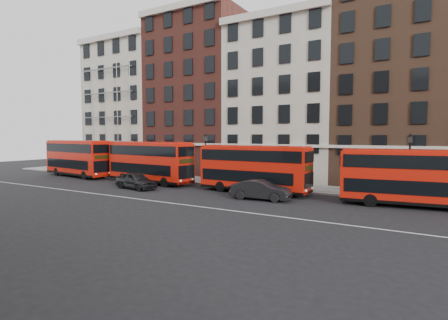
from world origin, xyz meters
The scene contains 14 objects.
ground centered at (0.00, 0.00, 0.00)m, with size 120.00×120.00×0.00m, color black.
pavement centered at (0.00, 10.50, 0.07)m, with size 80.00×5.00×0.15m, color slate.
kerb centered at (0.00, 8.00, 0.08)m, with size 80.00×0.30×0.16m, color gray.
road_centre_line centered at (0.00, -2.00, 0.01)m, with size 70.00×0.12×0.01m, color white.
building_terrace centered at (-0.31, 17.88, 10.24)m, with size 64.00×11.95×22.00m.
bus_a centered at (-23.73, 5.82, 2.51)m, with size 11.38×4.07×4.68m.
bus_b centered at (-11.42, 5.81, 2.47)m, with size 11.18×3.69×4.61m.
bus_c centered at (1.37, 5.81, 2.35)m, with size 10.48×2.75×4.38m.
bus_d centered at (14.37, 5.81, 2.29)m, with size 10.38×3.60×4.28m.
car_rear centered at (-9.75, 2.04, 0.83)m, with size 1.97×4.90×1.67m, color black.
car_front centered at (3.41, 2.93, 0.82)m, with size 1.74×4.98×1.64m, color black.
lamp_post_left centered at (-5.79, 8.58, 3.08)m, with size 0.44×0.44×5.33m.
lamp_post_right centered at (13.95, 8.84, 3.08)m, with size 0.44×0.44×5.33m.
iron_railings centered at (0.00, 12.70, 0.65)m, with size 6.60×0.06×1.00m, color black, non-canonical shape.
Camera 1 is at (15.28, -23.24, 5.29)m, focal length 28.00 mm.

